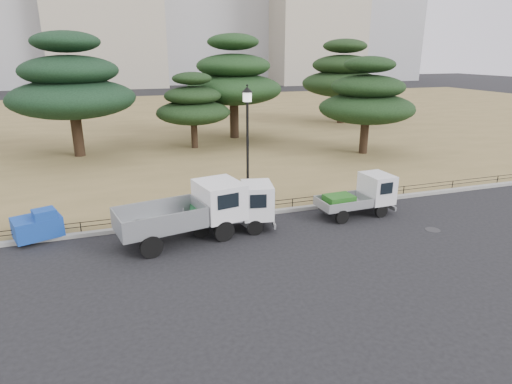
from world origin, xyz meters
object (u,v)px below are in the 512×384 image
object	(u,v)px
truck_large	(189,210)
street_lamp	(247,129)
tarp_pile	(38,225)
truck_kei_rear	(360,195)
truck_kei_front	(236,207)

from	to	relation	value
truck_large	street_lamp	world-z (taller)	street_lamp
tarp_pile	street_lamp	bearing A→B (deg)	0.70
truck_kei_rear	tarp_pile	bearing A→B (deg)	170.44
truck_kei_front	street_lamp	xyz separation A→B (m)	(0.97, 1.46, 2.86)
street_lamp	truck_kei_rear	bearing A→B (deg)	-18.71
truck_kei_rear	truck_kei_front	bearing A→B (deg)	175.56
street_lamp	tarp_pile	world-z (taller)	street_lamp
truck_kei_front	truck_kei_rear	size ratio (longest dim) A/B	1.10
truck_kei_rear	tarp_pile	xyz separation A→B (m)	(-13.10, 1.49, -0.29)
truck_kei_rear	street_lamp	size ratio (longest dim) A/B	0.64
truck_kei_front	street_lamp	size ratio (longest dim) A/B	0.70
truck_large	truck_kei_front	xyz separation A→B (m)	(1.93, 0.34, -0.22)
truck_kei_front	truck_kei_rear	xyz separation A→B (m)	(5.66, -0.13, -0.06)
truck_kei_front	tarp_pile	bearing A→B (deg)	-179.32
truck_kei_rear	tarp_pile	size ratio (longest dim) A/B	1.75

